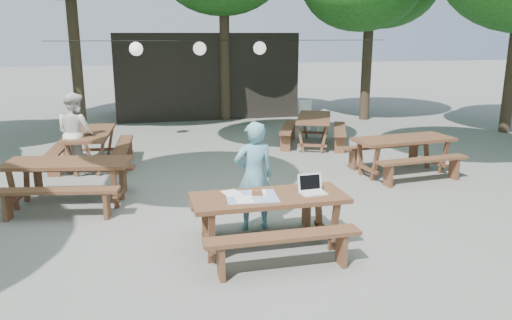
{
  "coord_description": "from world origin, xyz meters",
  "views": [
    {
      "loc": [
        -1.93,
        -7.14,
        2.78
      ],
      "look_at": [
        -0.31,
        -0.55,
        1.05
      ],
      "focal_mm": 35.0,
      "sensor_mm": 36.0,
      "label": 1
    }
  ],
  "objects": [
    {
      "name": "picnic_table_ne",
      "position": [
        3.27,
        1.65,
        0.39
      ],
      "size": [
        2.07,
        1.75,
        0.75
      ],
      "rotation": [
        0.0,
        0.0,
        0.09
      ],
      "color": "#4C311B",
      "rests_on": "ground"
    },
    {
      "name": "laptop",
      "position": [
        0.26,
        -1.26,
        0.81
      ],
      "size": [
        0.34,
        0.28,
        0.24
      ],
      "rotation": [
        0.0,
        0.0,
        0.05
      ],
      "color": "white",
      "rests_on": "main_picnic_table"
    },
    {
      "name": "paper_lanterns",
      "position": [
        -0.19,
        6.0,
        2.4
      ],
      "size": [
        9.0,
        0.34,
        0.38
      ],
      "color": "black",
      "rests_on": "ground"
    },
    {
      "name": "picnic_table_nw",
      "position": [
        -3.05,
        1.26,
        0.39
      ],
      "size": [
        2.16,
        1.9,
        0.75
      ],
      "rotation": [
        0.0,
        0.0,
        -0.19
      ],
      "color": "#4C311B",
      "rests_on": "ground"
    },
    {
      "name": "plastic_chair",
      "position": [
        3.0,
        6.44,
        0.26
      ],
      "size": [
        0.56,
        0.56,
        0.9
      ],
      "rotation": [
        0.0,
        0.0,
        0.35
      ],
      "color": "white",
      "rests_on": "ground"
    },
    {
      "name": "picnic_table_far_e",
      "position": [
        2.46,
        4.57,
        0.39
      ],
      "size": [
        2.19,
        2.36,
        0.75
      ],
      "rotation": [
        0.0,
        0.0,
        1.18
      ],
      "color": "#4C311B",
      "rests_on": "ground"
    },
    {
      "name": "second_person",
      "position": [
        -3.12,
        3.37,
        0.82
      ],
      "size": [
        1.0,
        1.01,
        1.65
      ],
      "primitive_type": "imported",
      "rotation": [
        0.0,
        0.0,
        2.31
      ],
      "color": "white",
      "rests_on": "ground"
    },
    {
      "name": "woman",
      "position": [
        -0.32,
        -0.47,
        0.79
      ],
      "size": [
        0.59,
        0.4,
        1.59
      ],
      "primitive_type": "imported",
      "rotation": [
        0.0,
        0.0,
        3.18
      ],
      "color": "#66A5BA",
      "rests_on": "ground"
    },
    {
      "name": "main_picnic_table",
      "position": [
        -0.31,
        -1.25,
        0.39
      ],
      "size": [
        2.0,
        1.58,
        0.75
      ],
      "color": "#4C311B",
      "rests_on": "ground"
    },
    {
      "name": "tabletop_clutter",
      "position": [
        -0.54,
        -1.24,
        0.76
      ],
      "size": [
        0.71,
        0.64,
        0.08
      ],
      "color": "#3358AF",
      "rests_on": "main_picnic_table"
    },
    {
      "name": "ground",
      "position": [
        0.0,
        0.0,
        0.0
      ],
      "size": [
        80.0,
        80.0,
        0.0
      ],
      "primitive_type": "plane",
      "color": "slate",
      "rests_on": "ground"
    },
    {
      "name": "picnic_table_far_w",
      "position": [
        -2.86,
        3.8,
        0.39
      ],
      "size": [
        1.73,
        2.06,
        0.75
      ],
      "rotation": [
        0.0,
        0.0,
        1.49
      ],
      "color": "#4C311B",
      "rests_on": "ground"
    },
    {
      "name": "pavilion",
      "position": [
        0.5,
        10.5,
        1.4
      ],
      "size": [
        6.0,
        3.0,
        2.8
      ],
      "primitive_type": "cube",
      "color": "black",
      "rests_on": "ground"
    }
  ]
}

